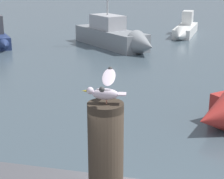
{
  "coord_description": "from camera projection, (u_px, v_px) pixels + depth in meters",
  "views": [
    {
      "loc": [
        -0.36,
        -3.3,
        3.65
      ],
      "look_at": [
        -1.11,
        -0.12,
        2.62
      ],
      "focal_mm": 59.09,
      "sensor_mm": 36.0,
      "label": 1
    }
  ],
  "objects": [
    {
      "name": "mooring_post",
      "position": [
        106.0,
        151.0,
        3.35
      ],
      "size": [
        0.33,
        0.33,
        0.93
      ],
      "primitive_type": "cylinder",
      "color": "#382D23",
      "rests_on": "harbor_quay"
    },
    {
      "name": "boat_white",
      "position": [
        185.0,
        29.0,
        22.57
      ],
      "size": [
        1.42,
        4.9,
        1.57
      ],
      "color": "silver",
      "rests_on": "ground_plane"
    },
    {
      "name": "seagull",
      "position": [
        105.0,
        89.0,
        3.17
      ],
      "size": [
        0.39,
        0.68,
        0.25
      ],
      "color": "tan",
      "rests_on": "mooring_post"
    },
    {
      "name": "boat_grey",
      "position": [
        116.0,
        37.0,
        18.89
      ],
      "size": [
        5.3,
        5.12,
        4.3
      ],
      "color": "gray",
      "rests_on": "ground_plane"
    }
  ]
}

